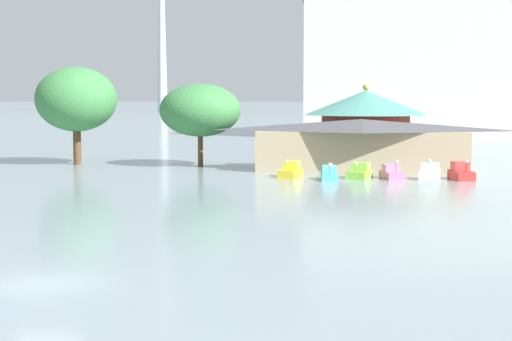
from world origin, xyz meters
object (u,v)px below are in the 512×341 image
object	(u,v)px
boathouse	(361,144)
green_roof_pavilion	(366,119)
pedal_boat_cyan	(329,174)
pedal_boat_lime	(360,172)
pedal_boat_pink	(392,173)
shoreline_tree_tall_left	(76,99)
background_building_block	(424,67)
pedal_boat_yellow	(291,171)
pedal_boat_red	(461,173)
pedal_boat_white	(430,173)
shoreline_tree_mid	(200,110)

from	to	relation	value
boathouse	green_roof_pavilion	size ratio (longest dim) A/B	1.53
pedal_boat_cyan	green_roof_pavilion	xyz separation A→B (m)	(3.67, 22.62, 3.88)
green_roof_pavilion	pedal_boat_cyan	bearing A→B (deg)	-99.21
pedal_boat_cyan	pedal_boat_lime	world-z (taller)	pedal_boat_cyan
pedal_boat_pink	pedal_boat_lime	bearing A→B (deg)	-102.49
shoreline_tree_tall_left	pedal_boat_lime	bearing A→B (deg)	-20.67
pedal_boat_pink	background_building_block	size ratio (longest dim) A/B	0.08
boathouse	pedal_boat_yellow	bearing A→B (deg)	-129.44
boathouse	pedal_boat_red	bearing A→B (deg)	-44.27
pedal_boat_lime	pedal_boat_white	world-z (taller)	pedal_boat_white
background_building_block	pedal_boat_cyan	bearing A→B (deg)	-101.86
green_roof_pavilion	shoreline_tree_tall_left	world-z (taller)	shoreline_tree_tall_left
pedal_boat_yellow	pedal_boat_white	xyz separation A→B (m)	(11.54, -0.60, 0.03)
pedal_boat_yellow	pedal_boat_white	bearing A→B (deg)	101.03
boathouse	shoreline_tree_tall_left	bearing A→B (deg)	174.19
pedal_boat_cyan	pedal_boat_lime	distance (m)	2.89
pedal_boat_lime	pedal_boat_red	distance (m)	8.30
boathouse	shoreline_tree_mid	distance (m)	16.00
pedal_boat_lime	pedal_boat_red	bearing A→B (deg)	106.31
pedal_boat_white	pedal_boat_lime	bearing A→B (deg)	-84.16
pedal_boat_cyan	boathouse	xyz separation A→B (m)	(2.80, 9.09, 1.99)
pedal_boat_pink	shoreline_tree_tall_left	distance (m)	32.89
pedal_boat_lime	shoreline_tree_tall_left	bearing A→B (deg)	-93.35
pedal_boat_yellow	pedal_boat_red	distance (m)	14.10
pedal_boat_cyan	pedal_boat_red	size ratio (longest dim) A/B	0.95
green_roof_pavilion	background_building_block	xyz separation A→B (m)	(11.29, 48.61, 7.38)
pedal_boat_yellow	boathouse	size ratio (longest dim) A/B	0.15
pedal_boat_white	shoreline_tree_mid	size ratio (longest dim) A/B	0.32
pedal_boat_yellow	pedal_boat_white	distance (m)	11.55
pedal_boat_cyan	pedal_boat_lime	size ratio (longest dim) A/B	0.98
pedal_boat_yellow	pedal_boat_white	size ratio (longest dim) A/B	1.18
pedal_boat_pink	boathouse	distance (m)	8.24
pedal_boat_lime	boathouse	world-z (taller)	boathouse
pedal_boat_yellow	background_building_block	distance (m)	72.75
background_building_block	pedal_boat_white	bearing A→B (deg)	-95.47
pedal_boat_yellow	pedal_boat_cyan	size ratio (longest dim) A/B	1.03
pedal_boat_lime	pedal_boat_red	xyz separation A→B (m)	(8.29, -0.14, 0.06)
pedal_boat_cyan	background_building_block	distance (m)	73.65
pedal_boat_lime	shoreline_tree_tall_left	xyz separation A→B (m)	(-27.93, 10.54, 6.01)
pedal_boat_yellow	shoreline_tree_tall_left	xyz separation A→B (m)	(-22.13, 10.27, 6.00)
pedal_boat_cyan	background_building_block	bearing A→B (deg)	164.99
pedal_boat_cyan	pedal_boat_pink	size ratio (longest dim) A/B	0.93
shoreline_tree_mid	pedal_boat_pink	bearing A→B (deg)	-28.94
pedal_boat_lime	pedal_boat_white	bearing A→B (deg)	104.04
pedal_boat_cyan	shoreline_tree_tall_left	xyz separation A→B (m)	(-25.41, 11.96, 6.06)
boathouse	shoreline_tree_tall_left	world-z (taller)	shoreline_tree_tall_left
pedal_boat_cyan	pedal_boat_white	xyz separation A→B (m)	(8.25, 1.10, 0.09)
shoreline_tree_tall_left	background_building_block	distance (m)	71.90
pedal_boat_red	pedal_boat_lime	bearing A→B (deg)	-101.15
boathouse	background_building_block	bearing A→B (deg)	78.93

